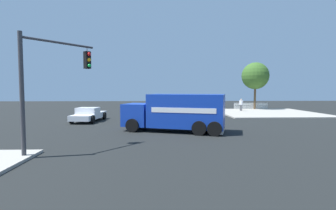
{
  "coord_description": "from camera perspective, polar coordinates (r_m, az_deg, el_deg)",
  "views": [
    {
      "loc": [
        1.17,
        19.76,
        3.15
      ],
      "look_at": [
        0.5,
        1.07,
        2.01
      ],
      "focal_mm": 27.02,
      "sensor_mm": 36.0,
      "label": 1
    }
  ],
  "objects": [
    {
      "name": "ground_plane",
      "position": [
        20.05,
        1.31,
        -5.55
      ],
      "size": [
        100.0,
        100.0,
        0.0
      ],
      "primitive_type": "plane",
      "color": "black"
    },
    {
      "name": "sidewalk_corner_near",
      "position": [
        36.15,
        21.45,
        -1.64
      ],
      "size": [
        12.49,
        12.49,
        0.14
      ],
      "primitive_type": "cube",
      "color": "#9E998E",
      "rests_on": "ground"
    },
    {
      "name": "delivery_truck",
      "position": [
        19.0,
        2.0,
        -1.61
      ],
      "size": [
        7.94,
        4.78,
        2.81
      ],
      "color": "#1438AD",
      "rests_on": "ground"
    },
    {
      "name": "traffic_light_primary",
      "position": [
        13.75,
        -25.35,
        6.0
      ],
      "size": [
        2.59,
        3.07,
        5.63
      ],
      "color": "#38383D",
      "rests_on": "sidewalk_corner_far"
    },
    {
      "name": "pickup_white",
      "position": [
        26.34,
        -17.46,
        -1.95
      ],
      "size": [
        2.67,
        5.37,
        1.38
      ],
      "color": "white",
      "rests_on": "ground"
    },
    {
      "name": "pedestrian_near_corner",
      "position": [
        37.38,
        16.17,
        0.24
      ],
      "size": [
        0.42,
        0.39,
        1.72
      ],
      "color": "#4C4C51",
      "rests_on": "sidewalk_corner_near"
    },
    {
      "name": "picket_fence_run",
      "position": [
        41.66,
        18.17,
        -0.17
      ],
      "size": [
        5.32,
        0.05,
        0.95
      ],
      "color": "white",
      "rests_on": "sidewalk_corner_near"
    },
    {
      "name": "shade_tree_near",
      "position": [
        41.53,
        19.1,
        6.22
      ],
      "size": [
        4.14,
        4.14,
        7.21
      ],
      "color": "brown",
      "rests_on": "sidewalk_corner_near"
    }
  ]
}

